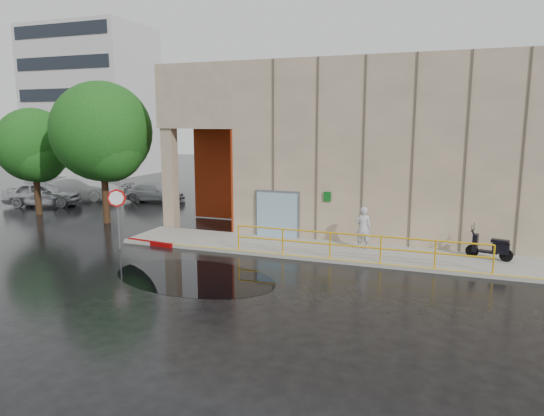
{
  "coord_description": "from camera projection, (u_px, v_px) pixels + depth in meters",
  "views": [
    {
      "loc": [
        7.27,
        -14.44,
        5.22
      ],
      "look_at": [
        1.01,
        3.0,
        1.99
      ],
      "focal_mm": 32.0,
      "sensor_mm": 36.0,
      "label": 1
    }
  ],
  "objects": [
    {
      "name": "ground",
      "position": [
        215.0,
        277.0,
        16.71
      ],
      "size": [
        120.0,
        120.0,
        0.0
      ],
      "primitive_type": "plane",
      "color": "black",
      "rests_on": "ground"
    },
    {
      "name": "sidewalk",
      "position": [
        354.0,
        253.0,
        19.54
      ],
      "size": [
        20.0,
        3.0,
        0.15
      ],
      "primitive_type": "cube",
      "color": "gray",
      "rests_on": "ground"
    },
    {
      "name": "building",
      "position": [
        401.0,
        144.0,
        24.47
      ],
      "size": [
        20.0,
        10.17,
        8.0
      ],
      "color": "gray",
      "rests_on": "ground"
    },
    {
      "name": "guardrail",
      "position": [
        355.0,
        247.0,
        18.1
      ],
      "size": [
        9.56,
        0.06,
        1.03
      ],
      "color": "#EFAF0C",
      "rests_on": "sidewalk"
    },
    {
      "name": "distant_building",
      "position": [
        92.0,
        102.0,
        50.69
      ],
      "size": [
        12.0,
        8.08,
        15.0
      ],
      "color": "beige",
      "rests_on": "ground"
    },
    {
      "name": "person",
      "position": [
        363.0,
        228.0,
        19.74
      ],
      "size": [
        0.68,
        0.48,
        1.76
      ],
      "primitive_type": "imported",
      "rotation": [
        0.0,
        0.0,
        3.24
      ],
      "color": "#B7B6BC",
      "rests_on": "sidewalk"
    },
    {
      "name": "scooter",
      "position": [
        490.0,
        240.0,
        18.23
      ],
      "size": [
        1.71,
        0.91,
        1.3
      ],
      "rotation": [
        0.0,
        0.0,
        -0.24
      ],
      "color": "black",
      "rests_on": "sidewalk"
    },
    {
      "name": "stop_sign",
      "position": [
        117.0,
        205.0,
        20.12
      ],
      "size": [
        0.66,
        0.47,
        2.57
      ],
      "rotation": [
        0.0,
        0.0,
        0.21
      ],
      "color": "slate",
      "rests_on": "ground"
    },
    {
      "name": "red_curb",
      "position": [
        150.0,
        243.0,
        21.14
      ],
      "size": [
        2.4,
        0.47,
        0.18
      ],
      "primitive_type": "cube",
      "rotation": [
        0.0,
        0.0,
        -0.12
      ],
      "color": "#830304",
      "rests_on": "ground"
    },
    {
      "name": "puddle",
      "position": [
        194.0,
        277.0,
        16.72
      ],
      "size": [
        6.57,
        4.58,
        0.01
      ],
      "primitive_type": "cube",
      "rotation": [
        0.0,
        0.0,
        -0.14
      ],
      "color": "black",
      "rests_on": "ground"
    },
    {
      "name": "car_a",
      "position": [
        43.0,
        194.0,
        31.06
      ],
      "size": [
        4.99,
        3.38,
        1.58
      ],
      "primitive_type": "imported",
      "rotation": [
        0.0,
        0.0,
        1.93
      ],
      "color": "silver",
      "rests_on": "ground"
    },
    {
      "name": "car_b",
      "position": [
        82.0,
        188.0,
        33.58
      ],
      "size": [
        5.04,
        2.38,
        1.6
      ],
      "primitive_type": "imported",
      "rotation": [
        0.0,
        0.0,
        1.72
      ],
      "color": "white",
      "rests_on": "ground"
    },
    {
      "name": "car_c",
      "position": [
        155.0,
        193.0,
        32.91
      ],
      "size": [
        4.42,
        2.37,
        1.22
      ],
      "primitive_type": "imported",
      "rotation": [
        0.0,
        0.0,
        1.74
      ],
      "color": "#A8ACB0",
      "rests_on": "ground"
    },
    {
      "name": "tree_near",
      "position": [
        104.0,
        136.0,
        25.01
      ],
      "size": [
        5.14,
        5.14,
        7.39
      ],
      "rotation": [
        0.0,
        0.0,
        0.32
      ],
      "color": "black",
      "rests_on": "ground"
    },
    {
      "name": "tree_far",
      "position": [
        35.0,
        148.0,
        27.59
      ],
      "size": [
        4.19,
        4.19,
        6.12
      ],
      "rotation": [
        0.0,
        0.0,
        0.21
      ],
      "color": "black",
      "rests_on": "ground"
    }
  ]
}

